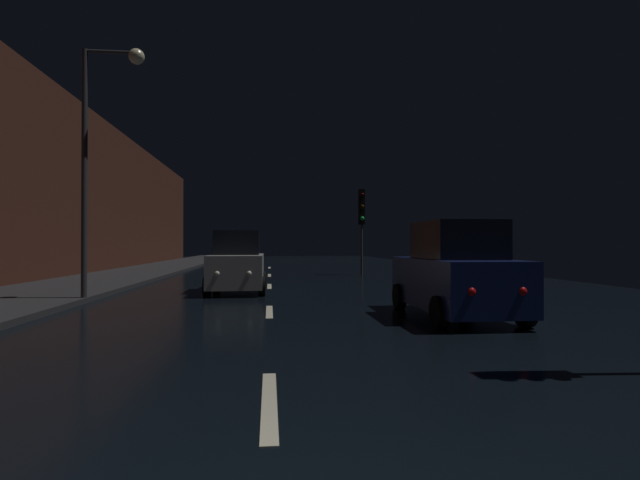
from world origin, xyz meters
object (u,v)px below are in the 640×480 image
traffic_light_far_right (362,213)px  car_approaching_headlights (238,264)px  streetlamp_overhead (102,133)px  car_parked_right_near (455,273)px

traffic_light_far_right → car_approaching_headlights: bearing=-36.2°
streetlamp_overhead → car_approaching_headlights: bearing=37.8°
traffic_light_far_right → car_approaching_headlights: traffic_light_far_right is taller
traffic_light_far_right → car_parked_right_near: traffic_light_far_right is taller
traffic_light_far_right → car_approaching_headlights: 10.92m
traffic_light_far_right → streetlamp_overhead: streetlamp_overhead is taller
car_approaching_headlights → car_parked_right_near: car_parked_right_near is taller
traffic_light_far_right → streetlamp_overhead: size_ratio=0.64×
streetlamp_overhead → car_approaching_headlights: 5.94m
car_approaching_headlights → traffic_light_far_right: bearing=145.4°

